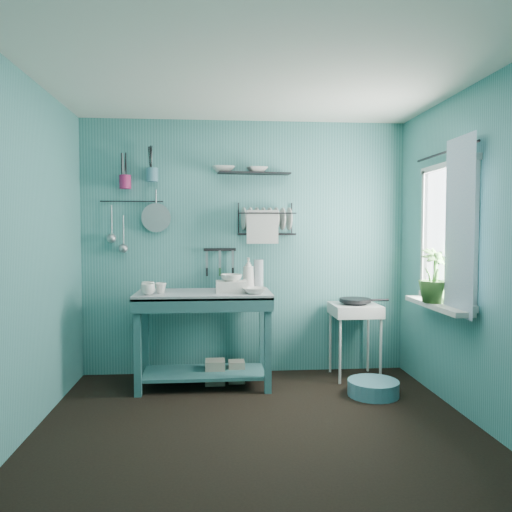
{
  "coord_description": "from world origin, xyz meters",
  "views": [
    {
      "loc": [
        -0.31,
        -3.45,
        1.43
      ],
      "look_at": [
        0.05,
        0.85,
        1.2
      ],
      "focal_mm": 35.0,
      "sensor_mm": 36.0,
      "label": 1
    }
  ],
  "objects": [
    {
      "name": "window_glass",
      "position": [
        1.59,
        0.45,
        1.4
      ],
      "size": [
        0.0,
        1.1,
        1.1
      ],
      "primitive_type": "plane",
      "rotation": [
        1.57,
        0.0,
        1.57
      ],
      "color": "white",
      "rests_on": "wall_right"
    },
    {
      "name": "shelf_bowl_right",
      "position": [
        0.11,
        1.4,
        2.04
      ],
      "size": [
        0.23,
        0.23,
        0.05
      ],
      "primitive_type": "imported",
      "rotation": [
        0.0,
        0.0,
        0.13
      ],
      "color": "silver",
      "rests_on": "upper_shelf"
    },
    {
      "name": "shelf_bowl_left",
      "position": [
        -0.22,
        1.4,
        2.02
      ],
      "size": [
        0.24,
        0.24,
        0.05
      ],
      "primitive_type": "imported",
      "rotation": [
        0.0,
        0.0,
        0.09
      ],
      "color": "silver",
      "rests_on": "upper_shelf"
    },
    {
      "name": "windowsill",
      "position": [
        1.5,
        0.45,
        0.81
      ],
      "size": [
        0.16,
        0.95,
        0.04
      ],
      "primitive_type": "cube",
      "color": "silver",
      "rests_on": "wall_right"
    },
    {
      "name": "hook_rail",
      "position": [
        -1.11,
        1.47,
        1.7
      ],
      "size": [
        0.6,
        0.01,
        0.01
      ],
      "primitive_type": "cylinder",
      "rotation": [
        0.0,
        1.57,
        0.0
      ],
      "color": "black",
      "rests_on": "wall_back"
    },
    {
      "name": "hotplate_stand",
      "position": [
        1.04,
        1.22,
        0.36
      ],
      "size": [
        0.52,
        0.52,
        0.71
      ],
      "primitive_type": "cube",
      "rotation": [
        0.0,
        0.0,
        -0.19
      ],
      "color": "silver",
      "rests_on": "floor"
    },
    {
      "name": "utensil_cup_magenta",
      "position": [
        -1.16,
        1.42,
        1.88
      ],
      "size": [
        0.11,
        0.11,
        0.13
      ],
      "primitive_type": "cylinder",
      "color": "#9B1C50",
      "rests_on": "wall_back"
    },
    {
      "name": "ceiling",
      "position": [
        0.0,
        0.0,
        2.5
      ],
      "size": [
        3.2,
        3.2,
        0.0
      ],
      "primitive_type": "plane",
      "rotation": [
        3.14,
        0.0,
        0.0
      ],
      "color": "silver",
      "rests_on": "ground"
    },
    {
      "name": "utensil_cup_teal",
      "position": [
        -0.9,
        1.42,
        1.95
      ],
      "size": [
        0.11,
        0.11,
        0.13
      ],
      "primitive_type": "cylinder",
      "color": "teal",
      "rests_on": "wall_back"
    },
    {
      "name": "wash_tub",
      "position": [
        -0.16,
        1.05,
        0.91
      ],
      "size": [
        0.28,
        0.22,
        0.1
      ],
      "primitive_type": "cube",
      "color": "silver",
      "rests_on": "work_counter"
    },
    {
      "name": "upper_shelf",
      "position": [
        0.08,
        1.4,
        1.98
      ],
      "size": [
        0.71,
        0.25,
        0.02
      ],
      "primitive_type": "cube",
      "rotation": [
        0.0,
        0.0,
        0.1
      ],
      "color": "black",
      "rests_on": "wall_back"
    },
    {
      "name": "ladle_outer",
      "position": [
        -1.3,
        1.46,
        1.52
      ],
      "size": [
        0.01,
        0.01,
        0.3
      ],
      "primitive_type": "cylinder",
      "color": "#9A9EA2",
      "rests_on": "wall_back"
    },
    {
      "name": "floor",
      "position": [
        0.0,
        0.0,
        0.0
      ],
      "size": [
        3.2,
        3.2,
        0.0
      ],
      "primitive_type": "plane",
      "color": "black",
      "rests_on": "ground"
    },
    {
      "name": "wall_back",
      "position": [
        0.0,
        1.5,
        1.25
      ],
      "size": [
        3.2,
        0.0,
        3.2
      ],
      "primitive_type": "plane",
      "rotation": [
        1.57,
        0.0,
        0.0
      ],
      "color": "#3C7C79",
      "rests_on": "ground"
    },
    {
      "name": "knife_strip",
      "position": [
        -0.26,
        1.47,
        1.23
      ],
      "size": [
        0.32,
        0.07,
        0.03
      ],
      "primitive_type": "cube",
      "rotation": [
        0.0,
        0.0,
        0.15
      ],
      "color": "black",
      "rests_on": "wall_back"
    },
    {
      "name": "mug_left",
      "position": [
        -0.89,
        0.91,
        0.91
      ],
      "size": [
        0.12,
        0.12,
        0.1
      ],
      "primitive_type": "imported",
      "color": "silver",
      "rests_on": "work_counter"
    },
    {
      "name": "tub_bowl",
      "position": [
        -0.16,
        1.05,
        0.99
      ],
      "size": [
        0.2,
        0.19,
        0.06
      ],
      "primitive_type": "imported",
      "color": "silver",
      "rests_on": "wash_tub"
    },
    {
      "name": "curtain",
      "position": [
        1.52,
        0.15,
        1.45
      ],
      "size": [
        0.0,
        1.35,
        1.35
      ],
      "primitive_type": "plane",
      "rotation": [
        1.57,
        0.0,
        1.57
      ],
      "color": "silver",
      "rests_on": "wall_right"
    },
    {
      "name": "potted_plant",
      "position": [
        1.49,
        0.48,
        1.05
      ],
      "size": [
        0.32,
        0.32,
        0.45
      ],
      "primitive_type": "imported",
      "rotation": [
        0.0,
        0.0,
        0.34
      ],
      "color": "#315B24",
      "rests_on": "windowsill"
    },
    {
      "name": "colander",
      "position": [
        -0.87,
        1.45,
        1.54
      ],
      "size": [
        0.28,
        0.03,
        0.28
      ],
      "primitive_type": "cylinder",
      "rotation": [
        1.54,
        0.0,
        0.0
      ],
      "color": "#9A9EA2",
      "rests_on": "wall_back"
    },
    {
      "name": "curtain_rod",
      "position": [
        1.54,
        0.45,
        2.05
      ],
      "size": [
        0.02,
        1.05,
        0.02
      ],
      "primitive_type": "cylinder",
      "rotation": [
        1.57,
        0.0,
        0.0
      ],
      "color": "black",
      "rests_on": "wall_right"
    },
    {
      "name": "frying_pan",
      "position": [
        1.04,
        1.22,
        0.75
      ],
      "size": [
        0.3,
        0.3,
        0.03
      ],
      "primitive_type": "cylinder",
      "color": "black",
      "rests_on": "hotplate_stand"
    },
    {
      "name": "floor_basin",
      "position": [
        1.05,
        0.68,
        0.07
      ],
      "size": [
        0.44,
        0.44,
        0.13
      ],
      "primitive_type": "cylinder",
      "color": "teal",
      "rests_on": "floor"
    },
    {
      "name": "wall_left",
      "position": [
        -1.6,
        0.0,
        1.25
      ],
      "size": [
        0.0,
        3.0,
        3.0
      ],
      "primitive_type": "plane",
      "rotation": [
        1.57,
        0.0,
        1.57
      ],
      "color": "#3C7C79",
      "rests_on": "ground"
    },
    {
      "name": "mug_mid",
      "position": [
        -0.79,
        1.01,
        0.91
      ],
      "size": [
        0.14,
        0.14,
        0.09
      ],
      "primitive_type": "imported",
      "rotation": [
        0.0,
        0.0,
        0.52
      ],
      "color": "silver",
      "rests_on": "work_counter"
    },
    {
      "name": "water_bottle",
      "position": [
        0.11,
        1.29,
        1.0
      ],
      "size": [
        0.09,
        0.09,
        0.28
      ],
      "primitive_type": "cylinder",
      "color": "#A4AFB7",
      "rests_on": "work_counter"
    },
    {
      "name": "soap_bottle",
      "position": [
        0.01,
        1.27,
        1.01
      ],
      "size": [
        0.12,
        0.12,
        0.3
      ],
      "primitive_type": "imported",
      "color": "silver",
      "rests_on": "work_counter"
    },
    {
      "name": "mug_right",
      "position": [
        -0.91,
        1.07,
        0.91
      ],
      "size": [
        0.17,
        0.17,
        0.1
      ],
      "primitive_type": "imported",
      "rotation": [
        0.0,
        0.0,
        1.05
      ],
      "color": "silver",
      "rests_on": "work_counter"
    },
    {
      "name": "counter_bowl",
      "position": [
        0.04,
        0.92,
        0.89
      ],
      "size": [
        0.22,
        0.22,
        0.05
      ],
      "primitive_type": "imported",
      "color": "silver",
      "rests_on": "work_counter"
    },
    {
      "name": "storage_tin_large",
      "position": [
        -0.31,
        1.12,
        0.11
      ],
      "size": [
        0.18,
        0.18,
        0.22
      ],
      "primitive_type": "cube",
      "color": "gray",
      "rests_on": "floor"
    },
    {
      "name": "ladle_inner",
      "position": [
        -1.19,
        1.46,
        1.42
      ],
      "size": [
        0.01,
        0.01,
        0.3
      ],
      "primitive_type": "cylinder",
      "color": "#9A9EA2",
      "rests_on": "wall_back"
    },
    {
      "name": "work_counter",
      "position": [
        -0.41,
        1.07,
        0.43
      ],
      "size": [
        1.27,
        0.72,
        0.86
      ],
      "primitive_type": "cube",
      "rotation": [
        0.0,
        0.0,
        -0.09
      ],
      "color": "#2E5F61",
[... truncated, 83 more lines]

